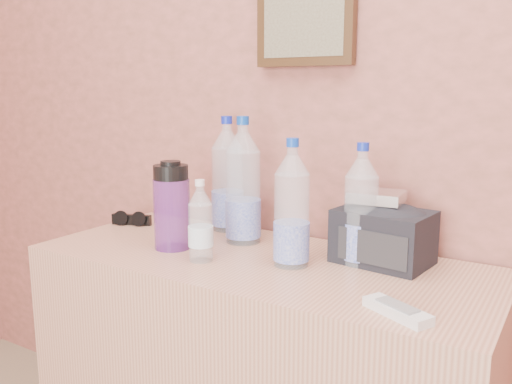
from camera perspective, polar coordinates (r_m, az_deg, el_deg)
picture_frame at (r=1.61m, az=5.18°, el=17.50°), size 0.30×0.03×0.25m
pet_large_a at (r=1.56m, az=-1.37°, el=0.48°), size 0.10×0.10×0.37m
pet_large_b at (r=1.71m, az=-3.04°, el=1.25°), size 0.10×0.10×0.36m
pet_large_c at (r=1.39m, az=10.96°, el=-2.00°), size 0.08×0.08×0.31m
pet_large_d at (r=1.36m, az=3.79°, el=-1.92°), size 0.09×0.09×0.32m
pet_small at (r=1.41m, az=-5.85°, el=-3.53°), size 0.06×0.06×0.21m
nalgene_bottle at (r=1.52m, az=-8.86°, el=-1.44°), size 0.10×0.10×0.25m
sunglasses at (r=1.84m, az=-12.96°, el=-2.84°), size 0.14×0.09×0.03m
ac_remote at (r=1.13m, az=14.64°, el=-12.00°), size 0.15×0.11×0.02m
toiletry_bag at (r=1.43m, az=13.27°, el=-4.24°), size 0.25×0.19×0.16m
foil_packet at (r=1.42m, az=12.60°, el=-0.46°), size 0.14×0.12×0.03m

